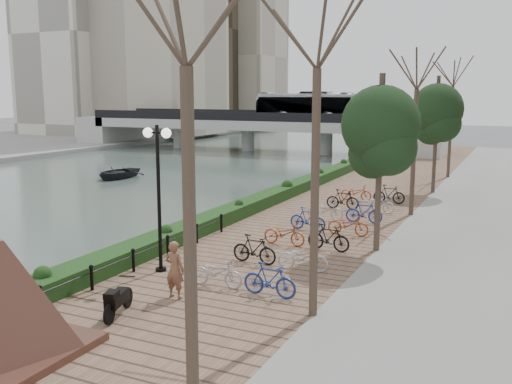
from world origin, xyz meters
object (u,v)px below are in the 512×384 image
Objects in this scene: granite_monument at (2,297)px; lamppost at (158,167)px; motorcycle at (118,299)px; boat at (117,173)px; pedestrian at (175,270)px.

lamppost reaches higher than granite_monument.
boat is (-18.09, 22.37, -0.51)m from motorcycle.
granite_monument is 0.99× the size of lamppost.
lamppost is at bearing 93.24° from granite_monument.
boat is (-16.88, 18.69, -3.52)m from lamppost.
lamppost is at bearing 92.73° from motorcycle.
boat is at bearing 113.41° from motorcycle.
granite_monument is 30.64m from boat.
granite_monument reaches higher than pedestrian.
pedestrian is at bearing 54.94° from motorcycle.
lamppost is 4.91m from motorcycle.
boat is at bearing -44.94° from pedestrian.
granite_monument is at bearing 75.43° from pedestrian.
pedestrian is (1.83, -1.93, -2.63)m from lamppost.
lamppost reaches higher than boat.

